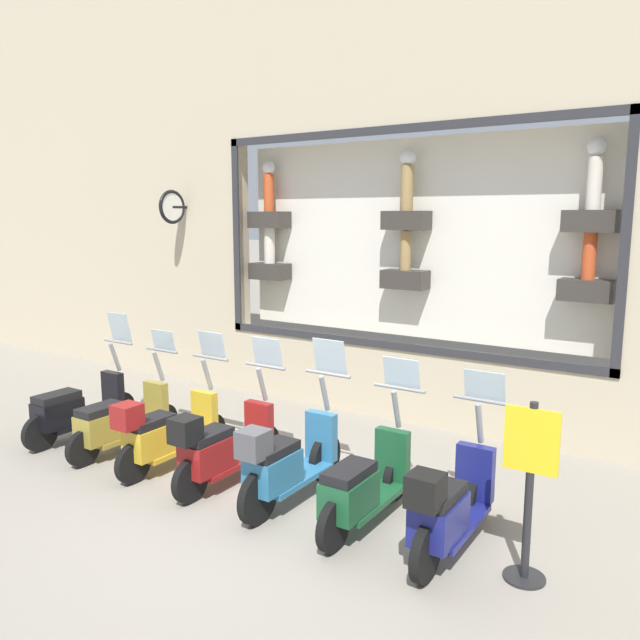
{
  "coord_description": "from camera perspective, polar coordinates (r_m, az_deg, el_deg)",
  "views": [
    {
      "loc": [
        -4.9,
        -4.09,
        3.09
      ],
      "look_at": [
        1.68,
        0.21,
        1.77
      ],
      "focal_mm": 35.0,
      "sensor_mm": 36.0,
      "label": 1
    }
  ],
  "objects": [
    {
      "name": "shop_sign_post",
      "position": [
        5.69,
        18.58,
        -14.24
      ],
      "size": [
        0.36,
        0.45,
        1.58
      ],
      "color": "#232326",
      "rests_on": "ground_plane"
    },
    {
      "name": "building_facade",
      "position": [
        9.7,
        7.87,
        22.71
      ],
      "size": [
        1.22,
        36.0,
        10.41
      ],
      "color": "beige",
      "rests_on": "ground_plane"
    },
    {
      "name": "ground_plane",
      "position": [
        7.09,
        -6.29,
        -16.39
      ],
      "size": [
        120.0,
        120.0,
        0.0
      ],
      "primitive_type": "plane",
      "color": "gray"
    },
    {
      "name": "scooter_black_6",
      "position": [
        9.42,
        -21.43,
        -7.57
      ],
      "size": [
        1.8,
        0.61,
        1.69
      ],
      "color": "black",
      "rests_on": "ground_plane"
    },
    {
      "name": "scooter_green_1",
      "position": [
        6.44,
        3.97,
        -14.91
      ],
      "size": [
        1.8,
        0.6,
        1.58
      ],
      "color": "black",
      "rests_on": "ground_plane"
    },
    {
      "name": "scooter_teal_2",
      "position": [
        6.84,
        -3.14,
        -12.85
      ],
      "size": [
        1.81,
        0.6,
        1.69
      ],
      "color": "black",
      "rests_on": "ground_plane"
    },
    {
      "name": "scooter_olive_5",
      "position": [
        8.71,
        -17.9,
        -8.86
      ],
      "size": [
        1.79,
        0.61,
        1.52
      ],
      "color": "black",
      "rests_on": "ground_plane"
    },
    {
      "name": "scooter_navy_0",
      "position": [
        6.02,
        11.66,
        -16.4
      ],
      "size": [
        1.8,
        0.61,
        1.57
      ],
      "color": "black",
      "rests_on": "ground_plane"
    },
    {
      "name": "scooter_red_3",
      "position": [
        7.38,
        -9.07,
        -11.41
      ],
      "size": [
        1.8,
        0.6,
        1.61
      ],
      "color": "black",
      "rests_on": "ground_plane"
    },
    {
      "name": "scooter_yellow_4",
      "position": [
        7.99,
        -14.04,
        -9.96
      ],
      "size": [
        1.8,
        0.6,
        1.59
      ],
      "color": "black",
      "rests_on": "ground_plane"
    }
  ]
}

